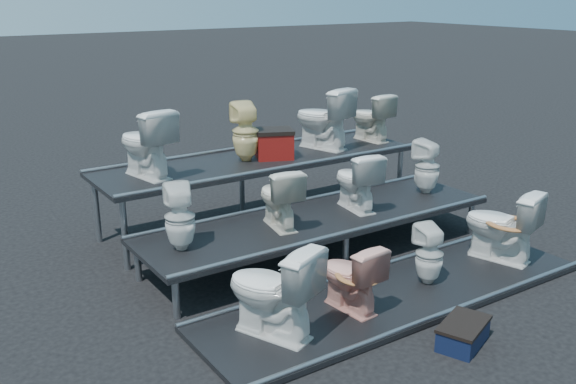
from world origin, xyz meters
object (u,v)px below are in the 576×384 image
toilet_5 (279,197)px  toilet_9 (245,132)px  toilet_3 (501,225)px  toilet_10 (323,118)px  toilet_11 (371,117)px  toilet_8 (145,143)px  toilet_4 (180,217)px  toilet_2 (429,254)px  toilet_6 (356,180)px  red_crate (274,146)px  toilet_7 (427,167)px  toilet_0 (272,290)px  toilet_1 (350,276)px  step_stool (463,335)px

toilet_5 → toilet_9: 1.41m
toilet_3 → toilet_9: (-1.69, 2.60, 0.76)m
toilet_10 → toilet_11: bearing=163.7°
toilet_8 → toilet_4: bearing=70.8°
toilet_2 → toilet_3: size_ratio=0.77×
toilet_6 → red_crate: red_crate is taller
toilet_4 → toilet_11: (3.52, 1.30, 0.40)m
toilet_11 → red_crate: size_ratio=1.50×
toilet_8 → toilet_10: toilet_10 is taller
toilet_3 → toilet_9: bearing=-73.9°
toilet_7 → toilet_9: toilet_9 is taller
toilet_4 → toilet_11: size_ratio=0.99×
toilet_7 → toilet_0: bearing=7.8°
toilet_0 → toilet_10: 3.65m
toilet_0 → toilet_10: bearing=-156.5°
toilet_1 → toilet_8: (-0.90, 2.60, 0.86)m
toilet_4 → toilet_11: bearing=-143.6°
toilet_2 → toilet_11: size_ratio=0.92×
toilet_6 → red_crate: bearing=-66.1°
toilet_2 → toilet_3: bearing=-169.8°
toilet_2 → toilet_7: (1.24, 1.30, 0.43)m
toilet_1 → toilet_11: bearing=-138.1°
toilet_2 → toilet_5: bearing=-43.4°
toilet_1 → toilet_10: 3.17m
toilet_3 → step_stool: size_ratio=1.60×
toilet_7 → toilet_8: size_ratio=0.85×
toilet_8 → toilet_9: bearing=169.2°
toilet_3 → toilet_7: 1.35m
toilet_4 → toilet_10: (2.67, 1.30, 0.48)m
toilet_2 → toilet_5: toilet_5 is taller
toilet_4 → toilet_6: bearing=-163.8°
toilet_11 → step_stool: toilet_11 is taller
toilet_7 → step_stool: 2.96m
toilet_0 → toilet_10: size_ratio=1.02×
toilet_4 → toilet_7: bearing=-163.8°
toilet_8 → toilet_10: (2.48, 0.00, 0.02)m
toilet_1 → toilet_3: 2.10m
toilet_0 → toilet_1: size_ratio=1.27×
step_stool → toilet_3: bearing=8.5°
toilet_7 → toilet_9: size_ratio=0.92×
red_crate → step_stool: red_crate is taller
toilet_5 → step_stool: (0.42, -2.26, -0.70)m
toilet_3 → toilet_11: size_ratio=1.20×
toilet_4 → toilet_3: bearing=174.0°
toilet_5 → step_stool: 2.40m
toilet_11 → step_stool: size_ratio=1.33×
toilet_4 → toilet_7: toilet_7 is taller
toilet_6 → toilet_8: toilet_8 is taller
toilet_9 → step_stool: size_ratio=1.45×
toilet_1 → step_stool: (0.47, -0.96, -0.30)m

